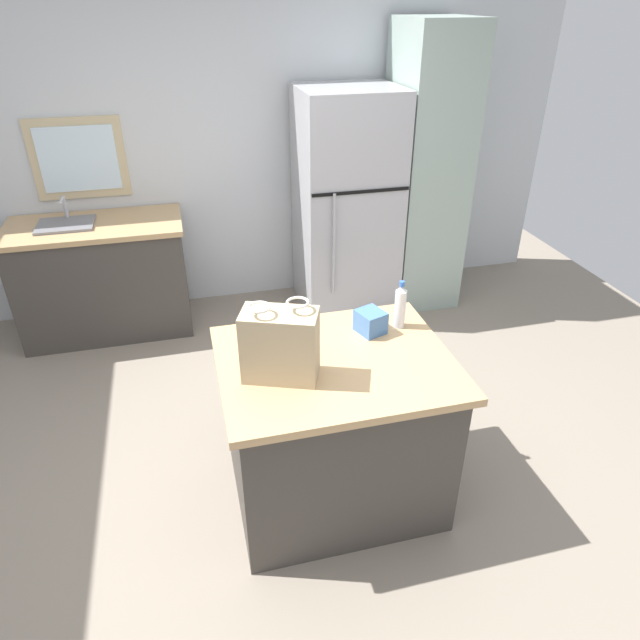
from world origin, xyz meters
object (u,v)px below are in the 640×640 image
Objects in this scene: refrigerator at (346,205)px; kitchen_island at (334,429)px; small_box at (370,322)px; bottle at (400,306)px; shopping_bag at (280,345)px; tall_cabinet at (426,171)px.

kitchen_island is at bearing -107.95° from refrigerator.
refrigerator is 13.08× the size of small_box.
bottle is (0.41, 0.22, 0.55)m from kitchen_island.
shopping_bag is at bearing -167.12° from kitchen_island.
kitchen_island is 2.25m from refrigerator.
tall_cabinet reaches higher than shopping_bag.
small_box is at bearing -103.00° from refrigerator.
tall_cabinet is 16.36× the size of small_box.
tall_cabinet is (1.35, 2.09, 0.68)m from kitchen_island.
refrigerator is 0.71m from tall_cabinet.
refrigerator reaches higher than bottle.
kitchen_island is at bearing -122.78° from tall_cabinet.
tall_cabinet is 2.10m from bottle.
small_box is (0.24, 0.21, 0.49)m from kitchen_island.
shopping_bag is at bearing -152.57° from small_box.
kitchen_island is 2.97× the size of shopping_bag.
refrigerator is 6.86× the size of bottle.
shopping_bag is (-0.27, -0.06, 0.60)m from kitchen_island.
small_box is 0.52× the size of bottle.
kitchen_island is 0.58m from small_box.
bottle is (0.68, 0.28, -0.05)m from shopping_bag.
kitchen_island is 0.72m from bottle.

